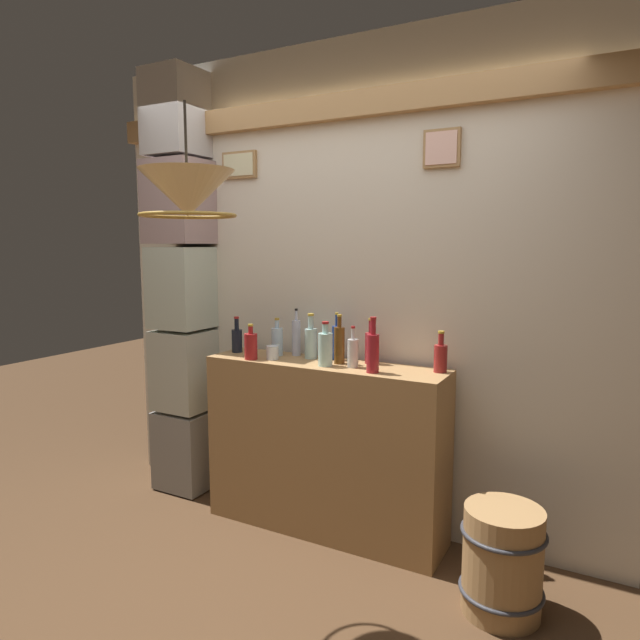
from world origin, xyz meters
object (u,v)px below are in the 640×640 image
at_px(liquor_bottle_rum, 325,348).
at_px(pendant_lamp, 187,195).
at_px(liquor_bottle_whiskey, 277,341).
at_px(liquor_bottle_bourbon, 353,352).
at_px(liquor_bottle_vermouth, 339,344).
at_px(wooden_barrel, 502,561).
at_px(liquor_bottle_port, 337,342).
at_px(liquor_bottle_amaro, 441,357).
at_px(liquor_bottle_mezcal, 371,347).
at_px(liquor_bottle_brandy, 237,339).
at_px(liquor_bottle_tequila, 311,341).
at_px(liquor_bottle_gin, 373,351).
at_px(liquor_bottle_scotch, 251,346).
at_px(glass_tumbler_rocks, 273,353).
at_px(liquor_bottle_vodka, 296,337).

distance_m(liquor_bottle_rum, pendant_lamp, 1.13).
height_order(liquor_bottle_whiskey, liquor_bottle_bourbon, liquor_bottle_whiskey).
relative_size(liquor_bottle_vermouth, wooden_barrel, 0.57).
height_order(liquor_bottle_port, liquor_bottle_amaro, liquor_bottle_port).
distance_m(liquor_bottle_mezcal, pendant_lamp, 1.31).
bearing_deg(liquor_bottle_brandy, liquor_bottle_bourbon, -3.32).
bearing_deg(pendant_lamp, liquor_bottle_whiskey, 97.96).
bearing_deg(liquor_bottle_tequila, liquor_bottle_mezcal, 5.62).
relative_size(liquor_bottle_mezcal, pendant_lamp, 0.53).
bearing_deg(liquor_bottle_amaro, pendant_lamp, -133.16).
distance_m(liquor_bottle_port, liquor_bottle_mezcal, 0.21).
xyz_separation_m(liquor_bottle_gin, liquor_bottle_vermouth, (-0.25, 0.12, -0.00)).
bearing_deg(liquor_bottle_port, liquor_bottle_vermouth, -55.21).
distance_m(liquor_bottle_vermouth, wooden_barrel, 1.33).
distance_m(liquor_bottle_scotch, wooden_barrel, 1.70).
height_order(liquor_bottle_gin, glass_tumbler_rocks, liquor_bottle_gin).
distance_m(liquor_bottle_vermouth, pendant_lamp, 1.19).
xyz_separation_m(liquor_bottle_vodka, liquor_bottle_tequila, (0.12, -0.03, -0.01)).
distance_m(liquor_bottle_bourbon, liquor_bottle_vermouth, 0.12).
bearing_deg(liquor_bottle_vermouth, liquor_bottle_amaro, 6.01).
distance_m(liquor_bottle_vermouth, liquor_bottle_brandy, 0.71).
xyz_separation_m(liquor_bottle_vodka, liquor_bottle_scotch, (-0.17, -0.22, -0.03)).
distance_m(liquor_bottle_amaro, liquor_bottle_scotch, 1.08).
xyz_separation_m(liquor_bottle_gin, liquor_bottle_mezcal, (-0.10, 0.20, -0.02)).
bearing_deg(liquor_bottle_port, liquor_bottle_gin, -33.37).
relative_size(liquor_bottle_port, liquor_bottle_scotch, 1.33).
bearing_deg(liquor_bottle_scotch, liquor_bottle_whiskey, 66.44).
xyz_separation_m(liquor_bottle_gin, liquor_bottle_scotch, (-0.76, -0.02, -0.03)).
bearing_deg(liquor_bottle_brandy, liquor_bottle_scotch, -34.03).
height_order(glass_tumbler_rocks, wooden_barrel, glass_tumbler_rocks).
bearing_deg(wooden_barrel, liquor_bottle_gin, 165.44).
height_order(liquor_bottle_rum, liquor_bottle_amaro, liquor_bottle_rum).
relative_size(liquor_bottle_tequila, wooden_barrel, 0.54).
bearing_deg(liquor_bottle_port, liquor_bottle_vodka, -178.82).
xyz_separation_m(liquor_bottle_rum, liquor_bottle_amaro, (0.60, 0.15, -0.02)).
relative_size(liquor_bottle_scotch, pendant_lamp, 0.43).
relative_size(liquor_bottle_whiskey, liquor_bottle_brandy, 1.02).
xyz_separation_m(liquor_bottle_brandy, liquor_bottle_scotch, (0.20, -0.14, -0.00)).
height_order(liquor_bottle_vodka, liquor_bottle_amaro, liquor_bottle_vodka).
bearing_deg(liquor_bottle_rum, liquor_bottle_vodka, 148.94).
height_order(liquor_bottle_gin, liquor_bottle_tequila, liquor_bottle_gin).
height_order(liquor_bottle_rum, liquor_bottle_mezcal, liquor_bottle_mezcal).
bearing_deg(liquor_bottle_vodka, glass_tumbler_rocks, -110.83).
height_order(liquor_bottle_gin, liquor_bottle_scotch, liquor_bottle_gin).
height_order(liquor_bottle_rum, glass_tumbler_rocks, liquor_bottle_rum).
height_order(liquor_bottle_whiskey, liquor_bottle_rum, liquor_bottle_rum).
xyz_separation_m(liquor_bottle_port, liquor_bottle_brandy, (-0.64, -0.09, -0.02)).
bearing_deg(liquor_bottle_rum, liquor_bottle_gin, -5.39).
relative_size(glass_tumbler_rocks, pendant_lamp, 0.16).
bearing_deg(liquor_bottle_mezcal, liquor_bottle_vodka, -179.76).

